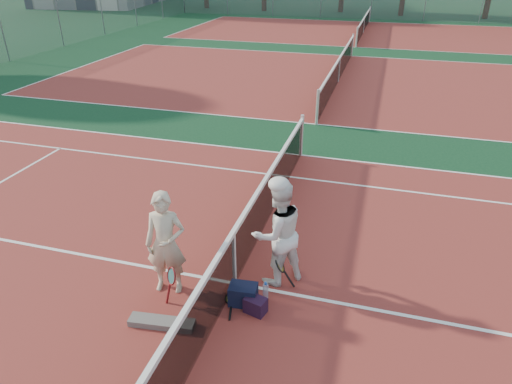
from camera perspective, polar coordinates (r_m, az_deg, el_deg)
ground at (r=7.53m, az=-2.67°, el=-11.37°), size 130.00×130.00×0.00m
court_main at (r=7.53m, az=-2.67°, el=-11.35°), size 23.77×10.97×0.01m
court_far_a at (r=19.69m, az=10.22°, el=13.42°), size 23.77×10.97×0.01m
court_far_b at (r=32.91m, az=13.25°, el=18.83°), size 23.77×10.97×0.01m
net_main at (r=7.22m, az=-2.75°, el=-8.23°), size 0.10×10.98×1.02m
net_far_a at (r=19.57m, az=10.35°, el=14.86°), size 0.10×10.98×1.02m
net_far_b at (r=32.84m, az=13.35°, el=19.70°), size 0.10×10.98×1.02m
player_a at (r=7.06m, az=-11.21°, el=-6.34°), size 0.69×0.52×1.71m
player_b at (r=7.11m, az=2.73°, el=-5.15°), size 1.09×1.08×1.78m
racket_red at (r=7.15m, az=-10.42°, el=-11.34°), size 0.33×0.31×0.59m
racket_black_held at (r=7.33m, az=2.98°, el=-9.97°), size 0.36×0.30×0.53m
racket_spare at (r=7.23m, az=-3.00°, el=-13.13°), size 0.41×0.65×0.03m
sports_bag_navy at (r=7.06m, az=-1.61°, el=-12.69°), size 0.44×0.33×0.33m
sports_bag_purple at (r=6.94m, az=-0.08°, el=-13.98°), size 0.36×0.29×0.25m
net_cover_canvas at (r=6.92m, az=-11.69°, el=-15.71°), size 0.98×0.33×0.10m
water_bottle at (r=7.12m, az=1.20°, el=-12.42°), size 0.09×0.09×0.30m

